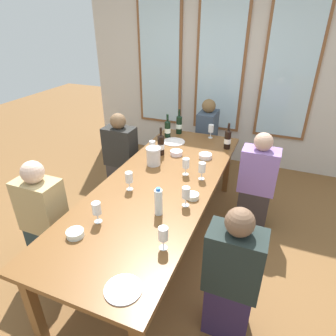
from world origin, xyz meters
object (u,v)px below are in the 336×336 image
at_px(tasting_bowl_3, 75,233).
at_px(wine_glass_2, 202,168).
at_px(tasting_bowl_0, 192,196).
at_px(wine_glass_0, 186,164).
at_px(metal_pitcher, 153,156).
at_px(wine_glass_7, 97,209).
at_px(seated_person_1, 232,278).
at_px(white_plate_0, 174,142).
at_px(white_plate_1, 123,289).
at_px(seated_person_0, 44,220).
at_px(dining_table, 159,188).
at_px(wine_glass_6, 211,129).
at_px(water_bottle, 158,202).
at_px(tasting_bowl_1, 176,153).
at_px(wine_glass_1, 186,193).
at_px(wine_bottle_3, 179,124).
at_px(wine_bottle_1, 228,139).
at_px(wine_glass_3, 152,146).
at_px(wine_bottle_2, 161,144).
at_px(wine_glass_5, 163,235).
at_px(seated_person_3, 257,184).
at_px(wine_bottle_0, 168,129).
at_px(seated_person_4, 207,139).
at_px(tasting_bowl_2, 205,156).
at_px(seated_person_2, 121,158).

relative_size(tasting_bowl_3, wine_glass_2, 0.72).
distance_m(tasting_bowl_0, wine_glass_0, 0.43).
bearing_deg(metal_pitcher, wine_glass_7, -89.95).
bearing_deg(seated_person_1, white_plate_0, 123.09).
distance_m(white_plate_1, seated_person_0, 1.26).
bearing_deg(wine_glass_7, dining_table, 73.86).
distance_m(wine_glass_0, wine_glass_6, 1.03).
bearing_deg(tasting_bowl_0, wine_glass_7, -134.84).
distance_m(water_bottle, wine_glass_2, 0.68).
xyz_separation_m(tasting_bowl_1, wine_glass_1, (0.41, -0.88, 0.10)).
bearing_deg(white_plate_0, wine_bottle_3, 98.37).
height_order(metal_pitcher, tasting_bowl_0, metal_pitcher).
distance_m(water_bottle, wine_glass_1, 0.25).
distance_m(dining_table, wine_glass_0, 0.35).
height_order(wine_bottle_3, seated_person_0, seated_person_0).
height_order(wine_bottle_1, wine_glass_3, wine_bottle_1).
distance_m(white_plate_1, wine_bottle_2, 1.84).
bearing_deg(wine_glass_5, tasting_bowl_0, 90.09).
distance_m(white_plate_0, wine_glass_0, 0.82).
height_order(wine_bottle_2, tasting_bowl_1, wine_bottle_2).
xyz_separation_m(wine_bottle_1, wine_bottle_2, (-0.65, -0.44, 0.00)).
relative_size(tasting_bowl_1, seated_person_3, 0.12).
bearing_deg(water_bottle, wine_bottle_0, 109.60).
height_order(wine_glass_0, seated_person_1, seated_person_1).
distance_m(white_plate_1, seated_person_4, 2.92).
bearing_deg(seated_person_1, wine_bottle_3, 119.80).
bearing_deg(wine_glass_6, wine_bottle_0, -160.53).
height_order(tasting_bowl_0, wine_glass_6, wine_glass_6).
height_order(metal_pitcher, tasting_bowl_3, metal_pitcher).
bearing_deg(white_plate_0, wine_bottle_0, 136.93).
distance_m(dining_table, wine_bottle_0, 1.16).
bearing_deg(seated_person_4, water_bottle, -85.10).
relative_size(metal_pitcher, tasting_bowl_1, 1.39).
xyz_separation_m(tasting_bowl_1, seated_person_1, (0.90, -1.29, -0.24)).
height_order(wine_glass_3, wine_glass_6, same).
xyz_separation_m(metal_pitcher, wine_bottle_2, (-0.03, 0.26, 0.02)).
bearing_deg(tasting_bowl_2, dining_table, -110.85).
xyz_separation_m(dining_table, white_plate_0, (-0.22, 0.96, 0.07)).
distance_m(wine_glass_0, seated_person_1, 1.17).
height_order(wine_glass_6, seated_person_3, seated_person_3).
distance_m(white_plate_0, water_bottle, 1.46).
bearing_deg(tasting_bowl_0, wine_glass_6, 98.49).
xyz_separation_m(tasting_bowl_1, seated_person_2, (-0.77, 0.07, -0.24)).
bearing_deg(white_plate_1, wine_glass_3, 109.26).
height_order(tasting_bowl_3, water_bottle, water_bottle).
xyz_separation_m(tasting_bowl_1, wine_glass_0, (0.24, -0.39, 0.09)).
bearing_deg(dining_table, tasting_bowl_0, -19.53).
xyz_separation_m(tasting_bowl_1, wine_glass_2, (0.41, -0.41, 0.09)).
xyz_separation_m(wine_bottle_1, seated_person_4, (-0.42, 0.70, -0.33)).
xyz_separation_m(dining_table, water_bottle, (0.19, -0.44, 0.17)).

